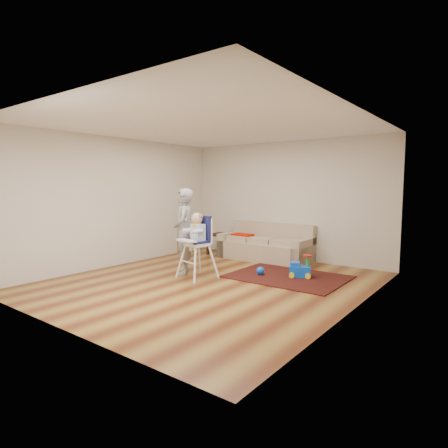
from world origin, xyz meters
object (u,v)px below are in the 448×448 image
Objects in this scene: toy_ball at (260,271)px; high_chair at (197,247)px; side_table at (221,244)px; ride_on_toy at (300,266)px; adult at (183,232)px; sofa at (265,242)px.

high_chair is at bearing -134.14° from toy_ball.
side_table is 3.43× the size of toy_ball.
high_chair is at bearing -166.92° from ride_on_toy.
adult reaches higher than side_table.
ride_on_toy is at bearing 49.33° from high_chair.
sofa is 2.22m from high_chair.
high_chair is (-0.11, -2.21, 0.17)m from sofa.
ride_on_toy is at bearing 24.74° from toy_ball.
side_table is 2.80m from ride_on_toy.
high_chair reaches higher than sofa.
toy_ball is (-0.67, -0.31, -0.13)m from ride_on_toy.
sofa is at bearing 2.60° from side_table.
sofa is 14.19× the size of toy_ball.
sofa is 5.09× the size of ride_on_toy.
ride_on_toy is 1.93m from high_chair.
side_table is 0.42× the size of high_chair.
sofa is 1.56m from toy_ball.
toy_ball is at bearing -62.15° from sofa.
side_table is at bearing 158.37° from adult.
sofa is at bearing 98.59° from high_chair.
adult is (-0.44, 0.10, 0.24)m from high_chair.
sofa is at bearing 125.39° from adult.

